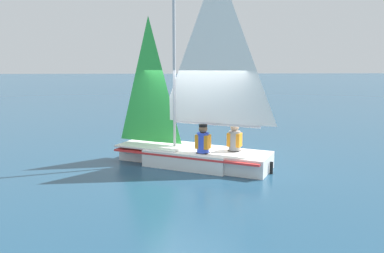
{
  "coord_description": "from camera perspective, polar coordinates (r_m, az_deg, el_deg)",
  "views": [
    {
      "loc": [
        -0.92,
        -9.68,
        2.6
      ],
      "look_at": [
        0.0,
        0.0,
        1.03
      ],
      "focal_mm": 35.0,
      "sensor_mm": 36.0,
      "label": 1
    }
  ],
  "objects": [
    {
      "name": "sailor_crew",
      "position": [
        9.73,
        6.48,
        -2.64
      ],
      "size": [
        0.42,
        0.41,
        1.16
      ],
      "rotation": [
        0.0,
        0.0,
        2.62
      ],
      "color": "black",
      "rests_on": "ground_plane"
    },
    {
      "name": "sailboat_main",
      "position": [
        9.87,
        0.24,
        -1.38
      ],
      "size": [
        4.19,
        3.22,
        5.2
      ],
      "rotation": [
        0.0,
        0.0,
        2.62
      ],
      "color": "white",
      "rests_on": "ground_plane"
    },
    {
      "name": "sailor_helm",
      "position": [
        9.43,
        1.68,
        -2.9
      ],
      "size": [
        0.42,
        0.41,
        1.16
      ],
      "rotation": [
        0.0,
        0.0,
        2.62
      ],
      "color": "black",
      "rests_on": "ground_plane"
    },
    {
      "name": "ground_plane",
      "position": [
        10.06,
        0.0,
        -5.82
      ],
      "size": [
        260.0,
        260.0,
        0.0
      ],
      "primitive_type": "plane",
      "color": "navy"
    }
  ]
}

